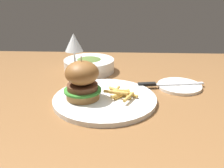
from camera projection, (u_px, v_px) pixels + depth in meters
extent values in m
cube|color=brown|center=(106.00, 93.00, 0.85)|extent=(1.41, 0.95, 0.04)
cylinder|color=white|center=(105.00, 99.00, 0.74)|extent=(0.31, 0.31, 0.01)
cylinder|color=#9E6B38|center=(83.00, 94.00, 0.73)|extent=(0.10, 0.10, 0.02)
cylinder|color=#38842D|center=(83.00, 90.00, 0.73)|extent=(0.11, 0.11, 0.01)
cylinder|color=brown|center=(83.00, 87.00, 0.72)|extent=(0.09, 0.09, 0.02)
ellipsoid|color=brown|center=(82.00, 73.00, 0.71)|extent=(0.10, 0.10, 0.07)
cylinder|color=#CCB78C|center=(81.00, 64.00, 0.70)|extent=(0.00, 0.00, 0.05)
cylinder|color=gold|center=(121.00, 96.00, 0.74)|extent=(0.04, 0.05, 0.01)
cylinder|color=gold|center=(124.00, 95.00, 0.75)|extent=(0.04, 0.06, 0.01)
cylinder|color=gold|center=(128.00, 93.00, 0.75)|extent=(0.06, 0.05, 0.01)
cylinder|color=#E0B251|center=(117.00, 90.00, 0.78)|extent=(0.05, 0.05, 0.01)
cylinder|color=gold|center=(117.00, 90.00, 0.76)|extent=(0.02, 0.05, 0.01)
cylinder|color=gold|center=(122.00, 93.00, 0.74)|extent=(0.07, 0.02, 0.01)
cylinder|color=gold|center=(116.00, 92.00, 0.72)|extent=(0.07, 0.02, 0.01)
cylinder|color=gold|center=(129.00, 97.00, 0.71)|extent=(0.03, 0.06, 0.01)
cylinder|color=#E0B251|center=(120.00, 94.00, 0.74)|extent=(0.06, 0.06, 0.01)
cylinder|color=gold|center=(121.00, 93.00, 0.74)|extent=(0.05, 0.02, 0.01)
cylinder|color=gold|center=(121.00, 91.00, 0.75)|extent=(0.05, 0.01, 0.01)
cylinder|color=silver|center=(76.00, 75.00, 0.95)|extent=(0.07, 0.07, 0.00)
cylinder|color=silver|center=(75.00, 63.00, 0.93)|extent=(0.01, 0.01, 0.09)
cone|color=silver|center=(74.00, 42.00, 0.91)|extent=(0.07, 0.07, 0.07)
cylinder|color=white|center=(179.00, 86.00, 0.85)|extent=(0.15, 0.15, 0.01)
cube|color=silver|center=(180.00, 84.00, 0.84)|extent=(0.17, 0.04, 0.00)
cube|color=black|center=(147.00, 85.00, 0.83)|extent=(0.06, 0.02, 0.01)
cylinder|color=white|center=(89.00, 65.00, 1.00)|extent=(0.20, 0.20, 0.05)
ellipsoid|color=#4C662D|center=(89.00, 61.00, 0.99)|extent=(0.11, 0.11, 0.02)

